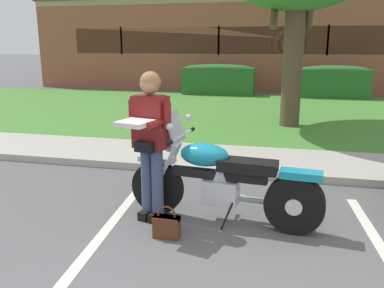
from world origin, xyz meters
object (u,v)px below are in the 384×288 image
at_px(motorcycle, 229,182).
at_px(hedge_left, 218,79).
at_px(rider_person, 150,135).
at_px(handbag, 167,225).
at_px(hedge_center_left, 334,81).
at_px(brick_building, 320,43).

distance_m(motorcycle, hedge_left, 11.68).
height_order(rider_person, handbag, rider_person).
bearing_deg(handbag, hedge_left, 97.02).
height_order(hedge_center_left, brick_building, brick_building).
bearing_deg(motorcycle, handbag, -138.08).
relative_size(rider_person, handbag, 4.74).
relative_size(motorcycle, hedge_left, 0.80).
distance_m(handbag, brick_building, 17.79).
xyz_separation_m(motorcycle, rider_person, (-0.88, -0.12, 0.52)).
bearing_deg(hedge_center_left, hedge_left, 180.00).
height_order(motorcycle, hedge_left, motorcycle).
height_order(motorcycle, handbag, motorcycle).
bearing_deg(handbag, brick_building, 81.36).
xyz_separation_m(rider_person, hedge_left, (-1.18, 11.61, -0.36)).
bearing_deg(hedge_center_left, rider_person, -105.19).
xyz_separation_m(motorcycle, handbag, (-0.58, -0.52, -0.34)).
bearing_deg(brick_building, hedge_left, -127.07).
distance_m(hedge_left, brick_building, 7.01).
height_order(hedge_left, brick_building, brick_building).
relative_size(rider_person, hedge_center_left, 0.67).
bearing_deg(hedge_left, brick_building, 52.93).
bearing_deg(rider_person, motorcycle, 7.57).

